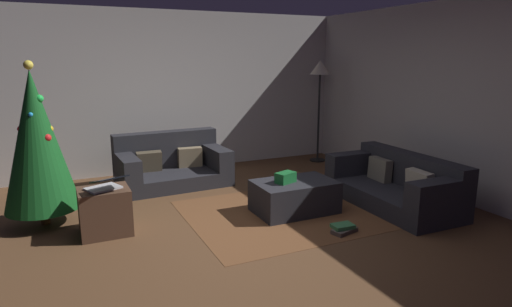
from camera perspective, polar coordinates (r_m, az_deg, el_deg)
The scene contains 14 objects.
ground_plane at distance 4.72m, azimuth -2.28°, elevation -10.75°, with size 6.40×6.40×0.00m, color brown.
rear_partition at distance 7.36m, azimuth -11.97°, elevation 7.86°, with size 6.40×0.12×2.60m, color #BCB7B2.
corner_partition at distance 6.28m, azimuth 25.22°, elevation 6.19°, with size 0.12×6.40×2.60m, color #B5B0AB.
couch_left at distance 6.64m, azimuth -11.08°, elevation -1.49°, with size 1.61×1.00×0.76m.
couch_right at distance 5.87m, azimuth 17.96°, elevation -3.95°, with size 0.87×1.81×0.65m.
ottoman at distance 5.37m, azimuth 5.07°, elevation -5.64°, with size 0.98×0.63×0.39m, color #26262B.
gift_box at distance 5.24m, azimuth 3.89°, elevation -3.15°, with size 0.24×0.15×0.13m, color #19662D.
tv_remote at distance 5.40m, azimuth 4.32°, elevation -3.26°, with size 0.05×0.16×0.02m, color black.
christmas_tree at distance 5.35m, azimuth -26.78°, elevation 1.48°, with size 0.80×0.80×1.83m.
side_table at distance 4.97m, azimuth -19.18°, elevation -7.17°, with size 0.52×0.44×0.50m, color #4C3323.
laptop at distance 4.82m, azimuth -19.12°, elevation -3.89°, with size 0.45×0.50×0.18m.
book_stack at distance 4.88m, azimuth 11.41°, elevation -9.64°, with size 0.32×0.22×0.09m.
corner_lamp at distance 7.87m, azimuth 8.37°, elevation 10.06°, with size 0.36×0.36×1.81m.
area_rug at distance 5.44m, azimuth 5.03°, elevation -7.55°, with size 2.60×2.00×0.01m, color brown.
Camera 1 is at (-1.66, -4.01, 1.87)m, focal length 30.54 mm.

